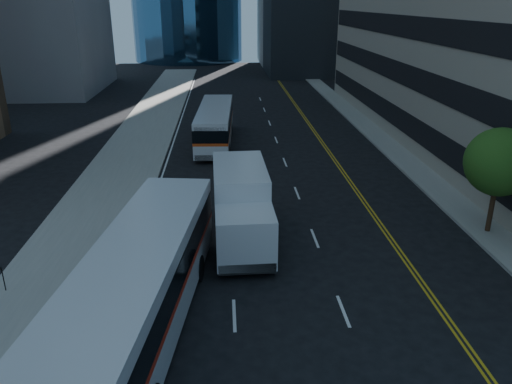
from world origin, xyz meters
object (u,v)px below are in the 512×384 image
bus_rear (215,124)px  box_truck (241,206)px  street_tree (500,162)px  bus_front (141,285)px

bus_rear → box_truck: box_truck is taller
street_tree → bus_rear: size_ratio=0.45×
bus_front → bus_rear: bearing=92.4°
street_tree → bus_front: size_ratio=0.39×
box_truck → bus_front: bearing=-120.0°
street_tree → bus_rear: street_tree is taller
bus_front → bus_rear: 24.01m
street_tree → box_truck: street_tree is taller
bus_rear → box_truck: size_ratio=1.57×
bus_front → box_truck: (3.60, 6.63, -0.01)m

